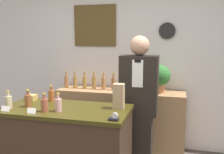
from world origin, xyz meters
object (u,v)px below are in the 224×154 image
Objects in this scene: shopkeeper at (139,109)px; potted_plant at (160,77)px; paper_bag at (119,96)px; tape_dispenser at (114,118)px.

potted_plant is (0.19, 0.70, 0.29)m from shopkeeper.
potted_plant is 1.52× the size of paper_bag.
paper_bag is at bearing -109.39° from shopkeeper.
shopkeeper is 19.21× the size of tape_dispenser.
shopkeeper reaches higher than tape_dispenser.
tape_dispenser is at bearing -97.42° from shopkeeper.
potted_plant is 4.44× the size of tape_dispenser.
paper_bag is 0.39m from tape_dispenser.
shopkeeper is 0.78m from potted_plant.
tape_dispenser is (-0.10, -0.80, 0.13)m from shopkeeper.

